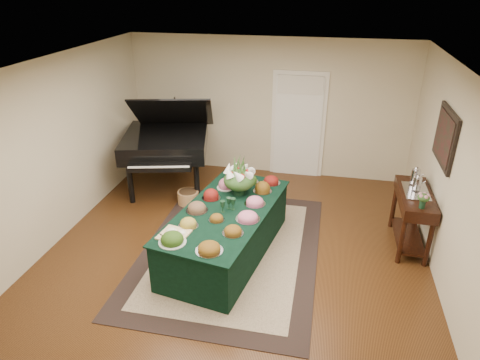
% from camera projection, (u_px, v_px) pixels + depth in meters
% --- Properties ---
extents(ground, '(6.00, 6.00, 0.00)m').
position_uv_depth(ground, '(236.00, 252.00, 6.33)').
color(ground, black).
rests_on(ground, ground).
extents(area_rug, '(2.55, 3.57, 0.01)m').
position_uv_depth(area_rug, '(231.00, 250.00, 6.38)').
color(area_rug, black).
rests_on(area_rug, ground).
extents(kitchen_doorway, '(1.05, 0.07, 2.10)m').
position_uv_depth(kitchen_doorway, '(298.00, 126.00, 8.39)').
color(kitchen_doorway, white).
rests_on(kitchen_doorway, ground).
extents(buffet_table, '(1.56, 2.59, 0.73)m').
position_uv_depth(buffet_table, '(226.00, 232.00, 6.16)').
color(buffet_table, black).
rests_on(buffet_table, ground).
extents(food_platters, '(1.27, 2.33, 0.12)m').
position_uv_depth(food_platters, '(227.00, 205.00, 6.01)').
color(food_platters, silver).
rests_on(food_platters, buffet_table).
extents(cutting_board, '(0.41, 0.41, 0.10)m').
position_uv_depth(cutting_board, '(175.00, 232.00, 5.41)').
color(cutting_board, tan).
rests_on(cutting_board, buffet_table).
extents(green_goblets, '(0.20, 0.19, 0.18)m').
position_uv_depth(green_goblets, '(228.00, 204.00, 5.95)').
color(green_goblets, black).
rests_on(green_goblets, buffet_table).
extents(floral_centerpiece, '(0.49, 0.49, 0.49)m').
position_uv_depth(floral_centerpiece, '(239.00, 176.00, 6.32)').
color(floral_centerpiece, black).
rests_on(floral_centerpiece, buffet_table).
extents(grand_piano, '(1.86, 2.07, 1.83)m').
position_uv_depth(grand_piano, '(166.00, 141.00, 7.90)').
color(grand_piano, black).
rests_on(grand_piano, ground).
extents(wicker_basket, '(0.37, 0.37, 0.23)m').
position_uv_depth(wicker_basket, '(188.00, 197.00, 7.64)').
color(wicker_basket, '#A27141').
rests_on(wicker_basket, ground).
extents(mahogany_sideboard, '(0.45, 1.17, 0.89)m').
position_uv_depth(mahogany_sideboard, '(414.00, 205.00, 6.22)').
color(mahogany_sideboard, black).
rests_on(mahogany_sideboard, ground).
extents(tea_service, '(0.34, 0.58, 0.30)m').
position_uv_depth(tea_service, '(416.00, 181.00, 6.20)').
color(tea_service, silver).
rests_on(tea_service, mahogany_sideboard).
extents(pink_bouquet, '(0.18, 0.18, 0.23)m').
position_uv_depth(pink_bouquet, '(424.00, 198.00, 5.67)').
color(pink_bouquet, black).
rests_on(pink_bouquet, mahogany_sideboard).
extents(wall_painting, '(0.05, 0.95, 0.75)m').
position_uv_depth(wall_painting, '(445.00, 137.00, 5.72)').
color(wall_painting, black).
rests_on(wall_painting, ground).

